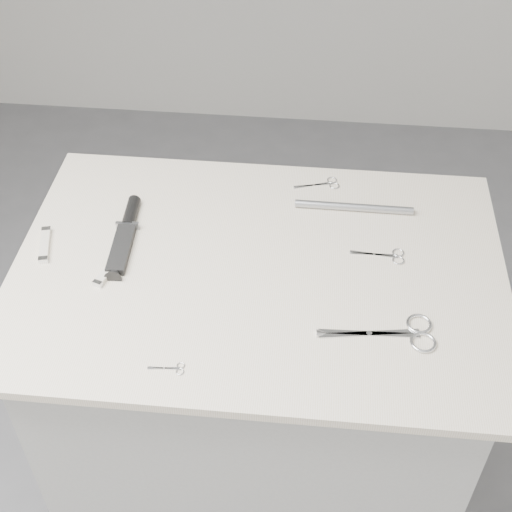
# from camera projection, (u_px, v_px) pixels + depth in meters

# --- Properties ---
(ground) EXTENTS (4.00, 4.00, 0.01)m
(ground) POSITION_uv_depth(u_px,v_px,m) (258.00, 493.00, 2.08)
(ground) COLOR slate
(ground) RESTS_ON ground
(plinth) EXTENTS (0.90, 0.60, 0.90)m
(plinth) POSITION_uv_depth(u_px,v_px,m) (258.00, 403.00, 1.77)
(plinth) COLOR #B2B2B0
(plinth) RESTS_ON ground
(display_board) EXTENTS (1.00, 0.70, 0.02)m
(display_board) POSITION_uv_depth(u_px,v_px,m) (258.00, 271.00, 1.45)
(display_board) COLOR beige
(display_board) RESTS_ON plinth
(large_shears) EXTENTS (0.22, 0.09, 0.01)m
(large_shears) POSITION_uv_depth(u_px,v_px,m) (402.00, 333.00, 1.31)
(large_shears) COLOR silver
(large_shears) RESTS_ON display_board
(embroidery_scissors_a) EXTENTS (0.11, 0.05, 0.00)m
(embroidery_scissors_a) POSITION_uv_depth(u_px,v_px,m) (387.00, 256.00, 1.47)
(embroidery_scissors_a) COLOR silver
(embroidery_scissors_a) RESTS_ON display_board
(embroidery_scissors_b) EXTENTS (0.11, 0.05, 0.00)m
(embroidery_scissors_b) POSITION_uv_depth(u_px,v_px,m) (324.00, 184.00, 1.64)
(embroidery_scissors_b) COLOR silver
(embroidery_scissors_b) RESTS_ON display_board
(tiny_scissors) EXTENTS (0.07, 0.03, 0.00)m
(tiny_scissors) POSITION_uv_depth(u_px,v_px,m) (172.00, 369.00, 1.26)
(tiny_scissors) COLOR silver
(tiny_scissors) RESTS_ON display_board
(sheathed_knife) EXTENTS (0.05, 0.23, 0.03)m
(sheathed_knife) POSITION_uv_depth(u_px,v_px,m) (126.00, 232.00, 1.51)
(sheathed_knife) COLOR black
(sheathed_knife) RESTS_ON display_board
(pocket_knife_a) EXTENTS (0.05, 0.11, 0.01)m
(pocket_knife_a) POSITION_uv_depth(u_px,v_px,m) (45.00, 244.00, 1.48)
(pocket_knife_a) COLOR beige
(pocket_knife_a) RESTS_ON display_board
(pocket_knife_b) EXTENTS (0.04, 0.08, 0.01)m
(pocket_knife_b) POSITION_uv_depth(u_px,v_px,m) (108.00, 272.00, 1.43)
(pocket_knife_b) COLOR beige
(pocket_knife_b) RESTS_ON display_board
(metal_rail) EXTENTS (0.26, 0.02, 0.02)m
(metal_rail) POSITION_uv_depth(u_px,v_px,m) (354.00, 207.00, 1.57)
(metal_rail) COLOR #999BA1
(metal_rail) RESTS_ON display_board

